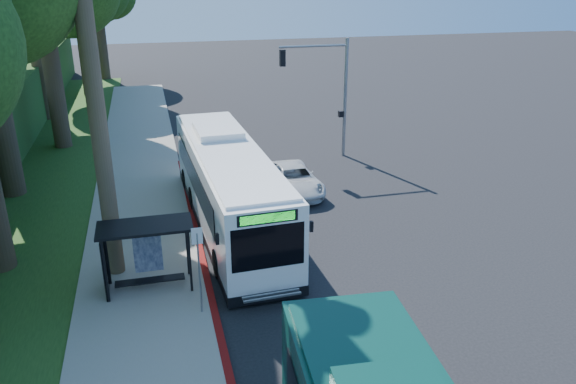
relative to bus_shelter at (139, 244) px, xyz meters
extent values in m
plane|color=black|center=(7.26, 2.86, -1.81)|extent=(140.00, 140.00, 0.00)
cube|color=gray|center=(-0.04, 2.86, -1.75)|extent=(4.50, 70.00, 0.12)
cube|color=maroon|center=(2.26, -1.14, -1.74)|extent=(0.25, 30.00, 0.13)
cube|color=#234719|center=(-5.74, 7.86, -1.78)|extent=(8.00, 70.00, 0.06)
cube|color=black|center=(0.26, -0.14, 0.69)|extent=(3.20, 1.50, 0.10)
cube|color=black|center=(-1.19, -0.14, -0.61)|extent=(0.06, 1.30, 2.20)
cube|color=navy|center=(0.26, 0.56, -0.56)|extent=(1.00, 0.12, 1.70)
cube|color=black|center=(0.26, -0.24, -1.36)|extent=(2.40, 0.40, 0.06)
cube|color=black|center=(-1.14, 0.46, -0.61)|extent=(0.08, 0.08, 2.40)
cube|color=black|center=(1.66, 0.46, -0.61)|extent=(0.08, 0.08, 2.40)
cube|color=black|center=(-1.14, -0.74, -0.61)|extent=(0.08, 0.08, 2.40)
cube|color=black|center=(1.66, -0.74, -0.61)|extent=(0.08, 0.08, 2.40)
cylinder|color=gray|center=(1.86, -2.14, -0.31)|extent=(0.06, 0.06, 3.00)
cube|color=white|center=(1.86, -2.14, 1.09)|extent=(0.35, 0.04, 0.55)
cylinder|color=gray|center=(12.06, 12.86, 1.69)|extent=(0.20, 0.20, 7.00)
cylinder|color=gray|center=(10.06, 12.86, 4.79)|extent=(4.00, 0.14, 0.14)
cube|color=black|center=(8.26, 12.86, 4.19)|extent=(0.30, 0.30, 0.90)
cube|color=black|center=(11.81, 12.86, 0.79)|extent=(0.25, 0.25, 0.35)
cylinder|color=#4C3F2D|center=(-0.94, 1.36, 4.69)|extent=(0.60, 0.60, 13.00)
cylinder|color=#382B1E|center=(-4.74, 18.86, 3.09)|extent=(1.06, 1.06, 9.80)
cylinder|color=#382B1E|center=(-6.74, 26.86, 3.79)|extent=(1.14, 1.14, 11.20)
cylinder|color=#382B1E|center=(-4.24, 34.86, 2.74)|extent=(1.02, 1.02, 9.10)
cylinder|color=#382B1E|center=(-3.24, 42.86, 2.39)|extent=(0.98, 0.98, 8.40)
cube|color=white|center=(3.81, 4.48, 0.15)|extent=(3.43, 13.33, 3.14)
cube|color=black|center=(3.81, 4.48, -1.48)|extent=(3.46, 13.40, 0.39)
cube|color=black|center=(3.79, 5.03, 0.45)|extent=(3.36, 10.43, 1.21)
cube|color=black|center=(4.12, -2.06, 0.40)|extent=(2.47, 0.25, 1.54)
cube|color=black|center=(3.50, 11.03, 0.51)|extent=(2.25, 0.24, 1.10)
cube|color=#19E533|center=(4.12, -2.07, 1.44)|extent=(1.83, 0.20, 0.31)
cube|color=white|center=(3.81, 4.48, 1.77)|extent=(3.17, 12.66, 0.13)
cube|color=white|center=(3.71, 6.68, 1.96)|extent=(2.09, 2.84, 0.39)
cylinder|color=black|center=(2.74, 0.20, -1.26)|extent=(0.38, 1.12, 1.10)
cylinder|color=black|center=(5.28, 0.32, -1.26)|extent=(0.38, 1.12, 1.10)
cylinder|color=black|center=(2.30, 9.44, -1.26)|extent=(0.38, 1.12, 1.10)
cylinder|color=black|center=(4.85, 9.56, -1.26)|extent=(0.38, 1.12, 1.10)
cube|color=black|center=(4.72, -7.33, 0.44)|extent=(2.19, 0.28, 1.07)
imported|color=silver|center=(7.58, 7.78, -1.13)|extent=(2.42, 4.96, 1.36)
camera|label=1|loc=(0.76, -18.09, 8.86)|focal=35.00mm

